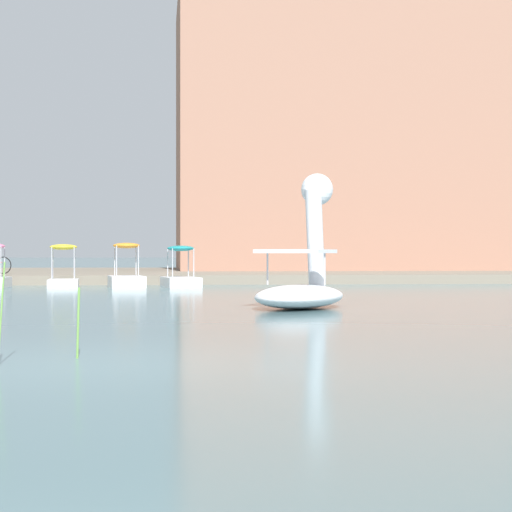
{
  "coord_description": "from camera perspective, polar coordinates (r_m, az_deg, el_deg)",
  "views": [
    {
      "loc": [
        1.14,
        -9.35,
        1.2
      ],
      "look_at": [
        3.02,
        11.88,
        1.14
      ],
      "focal_mm": 59.66,
      "sensor_mm": 36.0,
      "label": 1
    }
  ],
  "objects": [
    {
      "name": "pedal_boat_teal",
      "position": [
        30.71,
        -5.08,
        -1.26
      ],
      "size": [
        1.53,
        2.31,
        1.49
      ],
      "color": "white",
      "rests_on": "ground_plane"
    },
    {
      "name": "swan_boat",
      "position": [
        18.89,
        3.21,
        -1.21
      ],
      "size": [
        2.95,
        3.37,
        3.05
      ],
      "color": "white",
      "rests_on": "ground_plane"
    },
    {
      "name": "pedal_boat_yellow",
      "position": [
        31.06,
        -12.79,
        -1.25
      ],
      "size": [
        1.2,
        1.8,
        1.54
      ],
      "color": "white",
      "rests_on": "ground_plane"
    },
    {
      "name": "apartment_block",
      "position": [
        46.32,
        5.24,
        8.12
      ],
      "size": [
        16.96,
        10.85,
        14.48
      ],
      "primitive_type": "cube",
      "rotation": [
        0.0,
        0.0,
        0.02
      ],
      "color": "#996B56",
      "rests_on": "shore_bank_far"
    },
    {
      "name": "pedal_boat_orange",
      "position": [
        30.82,
        -8.68,
        -1.31
      ],
      "size": [
        1.5,
        2.2,
        1.59
      ],
      "color": "white",
      "rests_on": "ground_plane"
    },
    {
      "name": "shore_bank_far",
      "position": [
        41.89,
        -6.61,
        -1.23
      ],
      "size": [
        132.26,
        18.37,
        0.37
      ],
      "primitive_type": "cube",
      "color": "slate",
      "rests_on": "ground_plane"
    },
    {
      "name": "ground_plane",
      "position": [
        9.49,
        -12.0,
        -7.12
      ],
      "size": [
        515.1,
        515.1,
        0.0
      ],
      "primitive_type": "plane",
      "color": "slate"
    }
  ]
}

